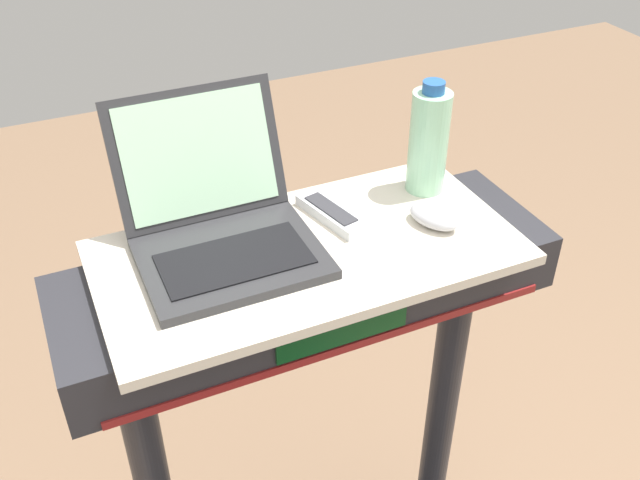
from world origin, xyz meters
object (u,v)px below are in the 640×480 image
at_px(laptop, 220,223).
at_px(computer_mouse, 434,217).
at_px(water_bottle, 429,141).
at_px(tv_remote, 331,214).

relative_size(laptop, computer_mouse, 3.25).
height_order(water_bottle, tv_remote, water_bottle).
xyz_separation_m(laptop, water_bottle, (0.43, 0.02, 0.06)).
distance_m(laptop, water_bottle, 0.43).
xyz_separation_m(computer_mouse, tv_remote, (-0.16, 0.10, -0.01)).
relative_size(laptop, water_bottle, 1.45).
bearing_deg(water_bottle, computer_mouse, -113.53).
height_order(laptop, tv_remote, laptop).
distance_m(computer_mouse, water_bottle, 0.16).
bearing_deg(tv_remote, water_bottle, 6.09).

